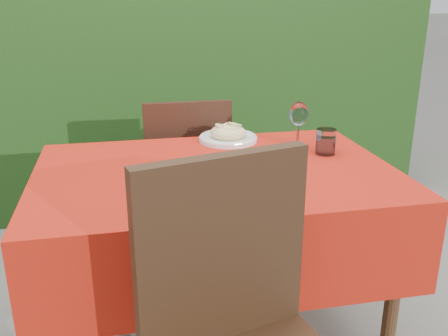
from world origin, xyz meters
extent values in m
cube|color=black|center=(0.00, 1.55, 0.80)|extent=(3.20, 0.55, 1.60)
cube|color=#483017|center=(0.00, 0.00, 0.72)|extent=(1.20, 0.80, 0.04)
cylinder|color=#483017|center=(0.54, -0.34, 0.35)|extent=(0.05, 0.05, 0.70)
cylinder|color=#483017|center=(-0.54, 0.34, 0.35)|extent=(0.05, 0.05, 0.70)
cylinder|color=#483017|center=(0.54, 0.34, 0.35)|extent=(0.05, 0.05, 0.70)
cube|color=#B11B0D|center=(0.00, 0.00, 0.59)|extent=(1.26, 0.86, 0.32)
cube|color=black|center=(-0.09, -0.57, 0.74)|extent=(0.44, 0.15, 0.49)
cube|color=black|center=(-0.02, 0.71, 0.43)|extent=(0.40, 0.40, 0.04)
cube|color=black|center=(-0.02, 0.53, 0.66)|extent=(0.40, 0.05, 0.44)
cylinder|color=black|center=(0.15, 0.88, 0.20)|extent=(0.03, 0.03, 0.41)
cylinder|color=black|center=(-0.19, 0.89, 0.20)|extent=(0.03, 0.03, 0.41)
cylinder|color=black|center=(0.15, 0.54, 0.20)|extent=(0.03, 0.03, 0.41)
cylinder|color=black|center=(-0.19, 0.55, 0.20)|extent=(0.03, 0.03, 0.41)
cylinder|color=white|center=(-0.08, -0.13, 0.76)|extent=(0.32, 0.32, 0.02)
cylinder|color=#B54D19|center=(-0.08, -0.13, 0.78)|extent=(0.35, 0.35, 0.02)
cylinder|color=#AB250B|center=(-0.08, -0.13, 0.79)|extent=(0.28, 0.28, 0.01)
cylinder|color=silver|center=(0.12, 0.34, 0.76)|extent=(0.24, 0.24, 0.02)
ellipsoid|color=beige|center=(0.12, 0.34, 0.78)|extent=(0.20, 0.20, 0.07)
cylinder|color=white|center=(0.45, 0.09, 0.80)|extent=(0.07, 0.07, 0.10)
cylinder|color=#A7CDE3|center=(0.45, 0.09, 0.78)|extent=(0.06, 0.06, 0.07)
cylinder|color=silver|center=(0.37, 0.18, 0.75)|extent=(0.07, 0.07, 0.01)
cylinder|color=silver|center=(0.37, 0.18, 0.80)|extent=(0.01, 0.01, 0.10)
ellipsoid|color=silver|center=(0.37, 0.18, 0.89)|extent=(0.08, 0.08, 0.10)
cube|color=silver|center=(-0.28, -0.10, 0.75)|extent=(0.05, 0.20, 0.01)
camera|label=1|loc=(-0.31, -1.63, 1.34)|focal=40.00mm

